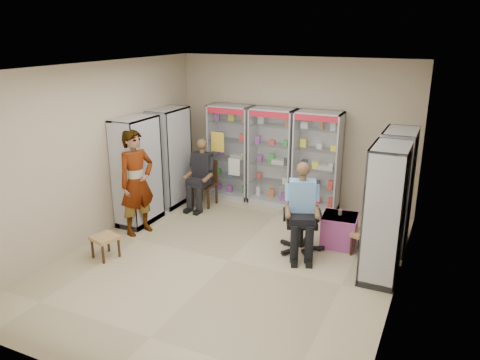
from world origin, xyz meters
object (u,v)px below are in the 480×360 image
at_px(cabinet_back_mid, 272,157).
at_px(woven_stool_a, 364,244).
at_px(cabinet_left_far, 170,157).
at_px(seated_shopkeeper, 301,211).
at_px(cabinet_back_left, 231,152).
at_px(woven_stool_b, 106,247).
at_px(standing_man, 137,182).
at_px(cabinet_left_near, 137,171).
at_px(cabinet_back_right, 317,162).
at_px(cabinet_right_near, 385,214).
at_px(wooden_chair, 205,183).
at_px(pink_trunk, 339,230).
at_px(cabinet_right_far, 395,190).
at_px(office_chair, 302,219).

height_order(cabinet_back_mid, woven_stool_a, cabinet_back_mid).
bearing_deg(cabinet_left_far, seated_shopkeeper, 71.88).
relative_size(cabinet_back_left, woven_stool_a, 5.27).
xyz_separation_m(woven_stool_b, standing_man, (-0.10, 1.04, 0.76)).
relative_size(cabinet_back_mid, cabinet_left_near, 1.00).
relative_size(cabinet_back_right, cabinet_right_near, 1.00).
xyz_separation_m(cabinet_back_right, standing_man, (-2.55, -2.43, -0.06)).
bearing_deg(wooden_chair, pink_trunk, -13.46).
relative_size(cabinet_back_mid, standing_man, 1.06).
distance_m(cabinet_left_near, pink_trunk, 3.78).
height_order(cabinet_back_mid, seated_shopkeeper, cabinet_back_mid).
relative_size(cabinet_right_far, woven_stool_a, 5.27).
xyz_separation_m(cabinet_right_near, pink_trunk, (-0.80, 0.79, -0.73)).
distance_m(cabinet_right_near, cabinet_left_far, 4.65).
bearing_deg(pink_trunk, standing_man, -163.77).
distance_m(pink_trunk, standing_man, 3.59).
height_order(cabinet_right_near, wooden_chair, cabinet_right_near).
bearing_deg(cabinet_right_near, standing_man, 92.74).
bearing_deg(standing_man, wooden_chair, 6.25).
bearing_deg(cabinet_left_near, wooden_chair, 152.39).
bearing_deg(cabinet_right_near, cabinet_back_left, 57.72).
bearing_deg(cabinet_left_far, woven_stool_a, 80.52).
height_order(woven_stool_b, standing_man, standing_man).
distance_m(cabinet_back_right, office_chair, 1.98).
height_order(cabinet_back_right, cabinet_left_far, same).
relative_size(cabinet_left_far, cabinet_left_near, 1.00).
distance_m(cabinet_back_mid, cabinet_left_far, 2.10).
relative_size(cabinet_right_far, woven_stool_b, 5.41).
distance_m(cabinet_left_far, woven_stool_b, 2.69).
bearing_deg(seated_shopkeeper, cabinet_back_left, 117.43).
bearing_deg(pink_trunk, woven_stool_a, -20.77).
height_order(cabinet_back_left, wooden_chair, cabinet_back_left).
xyz_separation_m(cabinet_back_left, cabinet_left_far, (-0.93, -0.93, 0.00)).
relative_size(cabinet_right_far, cabinet_left_far, 1.00).
xyz_separation_m(cabinet_back_mid, seated_shopkeeper, (1.27, -1.96, -0.28)).
distance_m(cabinet_back_left, pink_trunk, 3.18).
distance_m(wooden_chair, office_chair, 2.74).
bearing_deg(cabinet_left_near, cabinet_right_near, 87.43).
bearing_deg(cabinet_back_mid, standing_man, -123.36).
xyz_separation_m(cabinet_back_mid, woven_stool_a, (2.24, -1.62, -0.81)).
height_order(cabinet_back_left, woven_stool_b, cabinet_back_left).
height_order(cabinet_back_left, cabinet_left_near, same).
distance_m(cabinet_left_far, standing_man, 1.53).
distance_m(cabinet_left_far, woven_stool_a, 4.26).
xyz_separation_m(office_chair, pink_trunk, (0.52, 0.47, -0.30)).
xyz_separation_m(cabinet_left_far, woven_stool_a, (4.12, -0.69, -0.81)).
relative_size(cabinet_back_mid, cabinet_right_near, 1.00).
relative_size(cabinet_left_far, wooden_chair, 2.13).
height_order(cabinet_back_mid, cabinet_left_far, same).
distance_m(cabinet_back_mid, woven_stool_a, 2.88).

